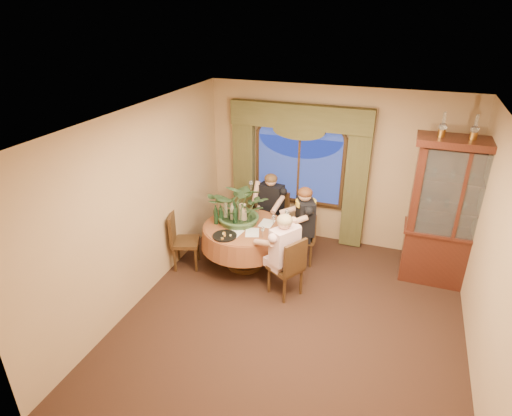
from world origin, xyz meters
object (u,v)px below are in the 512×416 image
(person_pink, at_px, (284,256))
(wine_bottle_1, at_px, (216,214))
(chair_right, at_px, (285,266))
(stoneware_vase, at_px, (242,213))
(wine_bottle_4, at_px, (221,214))
(olive_bowl, at_px, (246,226))
(wine_bottle_2, at_px, (234,209))
(person_scarf, at_px, (305,226))
(chair_front_left, at_px, (186,241))
(chair_back_right, at_px, (299,237))
(person_back, at_px, (271,208))
(oil_lamp_left, at_px, (443,125))
(centerpiece_plant, at_px, (241,186))
(chair_back, at_px, (273,219))
(china_cabinet, at_px, (455,215))
(oil_lamp_right, at_px, (509,130))
(oil_lamp_center, at_px, (475,127))
(dining_table, at_px, (245,246))
(wine_bottle_3, at_px, (235,216))
(wine_bottle_5, at_px, (225,210))
(wine_bottle_0, at_px, (232,212))

(person_pink, bearing_deg, wine_bottle_1, 103.45)
(chair_right, height_order, stoneware_vase, stoneware_vase)
(person_pink, distance_m, wine_bottle_4, 1.33)
(olive_bowl, distance_m, wine_bottle_2, 0.41)
(wine_bottle_2, bearing_deg, person_scarf, 10.49)
(chair_front_left, relative_size, person_pink, 0.72)
(chair_back_right, xyz_separation_m, person_back, (-0.67, 0.52, 0.19))
(chair_right, relative_size, wine_bottle_4, 2.91)
(oil_lamp_left, xyz_separation_m, centerpiece_plant, (-2.79, -0.55, -1.09))
(oil_lamp_left, xyz_separation_m, chair_back, (-2.49, 0.22, -2.00))
(china_cabinet, relative_size, centerpiece_plant, 2.05)
(chair_back_right, height_order, chair_front_left, same)
(oil_lamp_left, relative_size, person_back, 0.25)
(oil_lamp_right, xyz_separation_m, chair_right, (-2.66, -1.17, -2.00))
(oil_lamp_center, height_order, wine_bottle_2, oil_lamp_center)
(dining_table, bearing_deg, chair_back_right, 26.20)
(person_pink, bearing_deg, oil_lamp_left, -25.36)
(oil_lamp_center, xyz_separation_m, oil_lamp_right, (0.40, 0.00, 0.00))
(oil_lamp_center, xyz_separation_m, chair_right, (-2.26, -1.17, -2.00))
(person_pink, bearing_deg, chair_right, -8.75)
(china_cabinet, distance_m, oil_lamp_right, 1.39)
(chair_back, distance_m, person_pink, 1.55)
(oil_lamp_center, xyz_separation_m, stoneware_vase, (-3.20, -0.50, -1.59))
(person_pink, bearing_deg, wine_bottle_3, 95.32)
(person_pink, bearing_deg, china_cabinet, -30.19)
(oil_lamp_left, bearing_deg, china_cabinet, 0.00)
(wine_bottle_5, bearing_deg, wine_bottle_0, -17.96)
(person_pink, bearing_deg, wine_bottle_0, 92.88)
(dining_table, height_order, stoneware_vase, stoneware_vase)
(china_cabinet, distance_m, person_pink, 2.61)
(dining_table, height_order, wine_bottle_2, wine_bottle_2)
(wine_bottle_4, bearing_deg, oil_lamp_right, 10.35)
(person_pink, bearing_deg, wine_bottle_4, 100.97)
(chair_front_left, bearing_deg, oil_lamp_center, 83.52)
(oil_lamp_right, relative_size, wine_bottle_3, 1.03)
(wine_bottle_3, bearing_deg, chair_back, 68.27)
(chair_back_right, xyz_separation_m, wine_bottle_3, (-0.97, -0.43, 0.44))
(chair_back, height_order, wine_bottle_3, wine_bottle_3)
(wine_bottle_1, bearing_deg, person_back, 58.95)
(olive_bowl, bearing_deg, wine_bottle_5, 160.79)
(person_scarf, height_order, wine_bottle_0, person_scarf)
(oil_lamp_left, relative_size, chair_back, 0.35)
(olive_bowl, height_order, wine_bottle_0, wine_bottle_0)
(china_cabinet, height_order, wine_bottle_4, china_cabinet)
(person_scarf, height_order, wine_bottle_3, person_scarf)
(chair_front_left, bearing_deg, centerpiece_plant, 98.64)
(person_pink, distance_m, centerpiece_plant, 1.34)
(chair_right, bearing_deg, chair_front_left, 115.36)
(wine_bottle_4, height_order, wine_bottle_5, same)
(wine_bottle_0, xyz_separation_m, wine_bottle_1, (-0.22, -0.17, 0.00))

